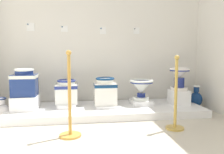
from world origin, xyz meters
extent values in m
cube|color=silver|center=(1.86, 3.18, 1.43)|extent=(3.92, 0.06, 2.87)
cube|color=white|center=(1.86, 2.62, 0.06)|extent=(3.18, 1.02, 0.12)
cube|color=white|center=(0.56, 2.63, 0.23)|extent=(0.39, 0.39, 0.22)
cube|color=navy|center=(0.56, 2.63, 0.51)|extent=(0.37, 0.33, 0.34)
cube|color=white|center=(0.56, 2.63, 0.64)|extent=(0.38, 0.33, 0.05)
cylinder|color=navy|center=(0.56, 2.63, 0.71)|extent=(0.27, 0.27, 0.07)
torus|color=white|center=(0.56, 2.63, 0.75)|extent=(0.30, 0.30, 0.04)
cube|color=white|center=(1.20, 2.71, 0.15)|extent=(0.30, 0.38, 0.07)
cube|color=white|center=(1.20, 2.71, 0.34)|extent=(0.35, 0.31, 0.31)
cube|color=navy|center=(1.20, 2.71, 0.46)|extent=(0.36, 0.32, 0.05)
cylinder|color=white|center=(1.20, 2.71, 0.52)|extent=(0.28, 0.28, 0.06)
torus|color=navy|center=(1.20, 2.71, 0.55)|extent=(0.30, 0.30, 0.04)
cube|color=white|center=(1.83, 2.63, 0.14)|extent=(0.32, 0.38, 0.04)
cube|color=white|center=(1.83, 2.63, 0.33)|extent=(0.36, 0.31, 0.35)
cube|color=navy|center=(1.83, 2.63, 0.48)|extent=(0.37, 0.32, 0.05)
cylinder|color=white|center=(1.83, 2.63, 0.55)|extent=(0.29, 0.29, 0.08)
torus|color=navy|center=(1.83, 2.63, 0.59)|extent=(0.31, 0.31, 0.04)
cube|color=white|center=(2.48, 2.72, 0.16)|extent=(0.34, 0.39, 0.08)
cylinder|color=white|center=(2.48, 2.72, 0.22)|extent=(0.29, 0.29, 0.05)
cylinder|color=navy|center=(2.48, 2.72, 0.28)|extent=(0.14, 0.14, 0.07)
cone|color=white|center=(2.48, 2.72, 0.42)|extent=(0.40, 0.40, 0.22)
cylinder|color=navy|center=(2.48, 2.72, 0.51)|extent=(0.39, 0.39, 0.03)
torus|color=white|center=(2.48, 2.72, 0.53)|extent=(0.41, 0.41, 0.04)
cylinder|color=navy|center=(2.48, 2.72, 0.52)|extent=(0.28, 0.28, 0.01)
cube|color=white|center=(3.13, 2.64, 0.24)|extent=(0.30, 0.32, 0.25)
cylinder|color=white|center=(3.13, 2.64, 0.39)|extent=(0.30, 0.30, 0.05)
cylinder|color=navy|center=(3.13, 2.64, 0.50)|extent=(0.17, 0.17, 0.17)
cone|color=white|center=(3.13, 2.64, 0.66)|extent=(0.34, 0.34, 0.15)
cylinder|color=navy|center=(3.13, 2.64, 0.71)|extent=(0.33, 0.33, 0.03)
torus|color=white|center=(3.13, 2.64, 0.73)|extent=(0.35, 0.35, 0.04)
cylinder|color=navy|center=(3.13, 2.64, 0.73)|extent=(0.24, 0.24, 0.01)
cube|color=white|center=(0.58, 3.15, 1.46)|extent=(0.13, 0.01, 0.14)
cube|color=#386BAD|center=(0.54, 3.15, 1.51)|extent=(0.02, 0.01, 0.02)
cube|color=white|center=(1.16, 3.15, 1.44)|extent=(0.12, 0.01, 0.11)
cube|color=#386BAD|center=(1.12, 3.15, 1.48)|extent=(0.02, 0.01, 0.02)
cube|color=white|center=(1.86, 3.15, 1.42)|extent=(0.11, 0.01, 0.13)
cube|color=#386BAD|center=(1.82, 3.15, 1.46)|extent=(0.02, 0.01, 0.02)
cube|color=white|center=(2.49, 3.15, 1.42)|extent=(0.11, 0.01, 0.12)
cube|color=slate|center=(2.45, 3.15, 1.46)|extent=(0.02, 0.01, 0.02)
cylinder|color=navy|center=(0.20, 2.59, 0.01)|extent=(0.18, 0.18, 0.03)
ellipsoid|color=white|center=(0.20, 2.59, 0.13)|extent=(0.27, 0.27, 0.19)
cylinder|color=white|center=(0.20, 2.59, 0.27)|extent=(0.13, 0.13, 0.09)
torus|color=navy|center=(0.20, 2.59, 0.31)|extent=(0.18, 0.18, 0.02)
cylinder|color=white|center=(3.52, 2.74, 0.01)|extent=(0.17, 0.17, 0.03)
ellipsoid|color=navy|center=(3.52, 2.74, 0.16)|extent=(0.23, 0.23, 0.27)
cylinder|color=navy|center=(3.52, 2.74, 0.35)|extent=(0.10, 0.10, 0.11)
torus|color=white|center=(3.52, 2.74, 0.41)|extent=(0.14, 0.14, 0.02)
cylinder|color=gold|center=(1.29, 1.65, 0.01)|extent=(0.27, 0.27, 0.02)
cylinder|color=gold|center=(1.29, 1.65, 0.50)|extent=(0.04, 0.04, 0.96)
sphere|color=gold|center=(1.29, 1.65, 1.01)|extent=(0.06, 0.06, 0.06)
cylinder|color=gold|center=(2.67, 1.72, 0.01)|extent=(0.24, 0.24, 0.02)
cylinder|color=gold|center=(2.67, 1.72, 0.47)|extent=(0.04, 0.04, 0.90)
sphere|color=gold|center=(2.67, 1.72, 0.95)|extent=(0.06, 0.06, 0.06)
camera|label=1|loc=(1.41, -1.07, 1.02)|focal=36.46mm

